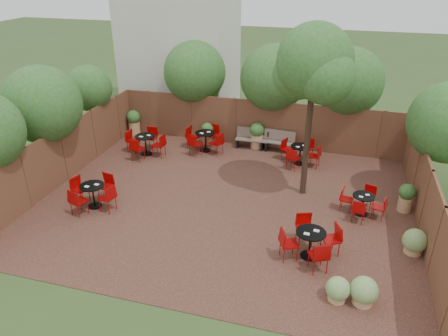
# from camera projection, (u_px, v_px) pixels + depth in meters

# --- Properties ---
(ground) EXTENTS (80.00, 80.00, 0.00)m
(ground) POSITION_uv_depth(u_px,v_px,m) (225.00, 202.00, 14.14)
(ground) COLOR #354F23
(ground) RESTS_ON ground
(courtyard_paving) EXTENTS (12.00, 10.00, 0.02)m
(courtyard_paving) POSITION_uv_depth(u_px,v_px,m) (225.00, 202.00, 14.14)
(courtyard_paving) COLOR #391D17
(courtyard_paving) RESTS_ON ground
(fence_back) EXTENTS (12.00, 0.08, 2.00)m
(fence_back) POSITION_uv_depth(u_px,v_px,m) (257.00, 123.00, 18.01)
(fence_back) COLOR #542E1F
(fence_back) RESTS_ON ground
(fence_left) EXTENTS (0.08, 10.00, 2.00)m
(fence_left) POSITION_uv_depth(u_px,v_px,m) (64.00, 154.00, 15.16)
(fence_left) COLOR #542E1F
(fence_left) RESTS_ON ground
(fence_right) EXTENTS (0.08, 10.00, 2.00)m
(fence_right) POSITION_uv_depth(u_px,v_px,m) (426.00, 201.00, 12.23)
(fence_right) COLOR #542E1F
(fence_right) RESTS_ON ground
(neighbour_building) EXTENTS (5.00, 4.00, 8.00)m
(neighbour_building) POSITION_uv_depth(u_px,v_px,m) (180.00, 34.00, 20.36)
(neighbour_building) COLOR beige
(neighbour_building) RESTS_ON ground
(overhang_foliage) EXTENTS (15.78, 10.90, 2.78)m
(overhang_foliage) POSITION_uv_depth(u_px,v_px,m) (221.00, 92.00, 15.88)
(overhang_foliage) COLOR #28581C
(overhang_foliage) RESTS_ON ground
(courtyard_tree) EXTENTS (2.55, 2.45, 5.67)m
(courtyard_tree) POSITION_uv_depth(u_px,v_px,m) (314.00, 68.00, 12.76)
(courtyard_tree) COLOR black
(courtyard_tree) RESTS_ON courtyard_paving
(park_bench_left) EXTENTS (1.40, 0.49, 0.86)m
(park_bench_left) POSITION_uv_depth(u_px,v_px,m) (253.00, 138.00, 17.94)
(park_bench_left) COLOR brown
(park_bench_left) RESTS_ON courtyard_paving
(park_bench_right) EXTENTS (1.44, 0.61, 0.86)m
(park_bench_right) POSITION_uv_depth(u_px,v_px,m) (278.00, 141.00, 17.68)
(park_bench_right) COLOR brown
(park_bench_right) RESTS_ON courtyard_paving
(bistro_tables) EXTENTS (10.05, 7.64, 0.93)m
(bistro_tables) POSITION_uv_depth(u_px,v_px,m) (220.00, 171.00, 15.13)
(bistro_tables) COLOR black
(bistro_tables) RESTS_ON courtyard_paving
(planters) EXTENTS (11.86, 4.24, 1.12)m
(planters) POSITION_uv_depth(u_px,v_px,m) (226.00, 138.00, 17.57)
(planters) COLOR tan
(planters) RESTS_ON courtyard_paving
(low_shrubs) EXTENTS (2.55, 3.04, 0.72)m
(low_shrubs) POSITION_uv_depth(u_px,v_px,m) (379.00, 270.00, 10.52)
(low_shrubs) COLOR tan
(low_shrubs) RESTS_ON courtyard_paving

